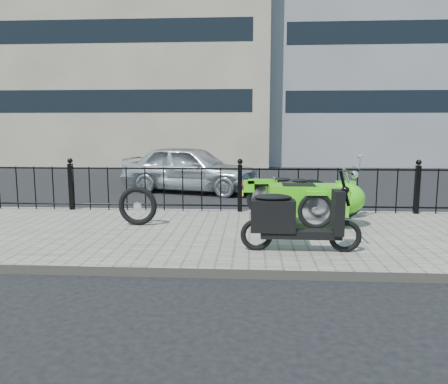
# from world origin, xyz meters

# --- Properties ---
(ground) EXTENTS (120.00, 120.00, 0.00)m
(ground) POSITION_xyz_m (0.00, 0.00, 0.00)
(ground) COLOR black
(ground) RESTS_ON ground
(sidewalk) EXTENTS (30.00, 3.80, 0.12)m
(sidewalk) POSITION_xyz_m (0.00, -0.50, 0.06)
(sidewalk) COLOR #6A6359
(sidewalk) RESTS_ON ground
(curb) EXTENTS (30.00, 0.10, 0.12)m
(curb) POSITION_xyz_m (0.00, 1.44, 0.06)
(curb) COLOR gray
(curb) RESTS_ON ground
(iron_fence) EXTENTS (14.11, 0.11, 1.08)m
(iron_fence) POSITION_xyz_m (0.00, 1.30, 0.59)
(iron_fence) COLOR black
(iron_fence) RESTS_ON sidewalk
(building_tan) EXTENTS (14.00, 8.01, 12.00)m
(building_tan) POSITION_xyz_m (-6.00, 15.99, 6.00)
(building_tan) COLOR tan
(building_tan) RESTS_ON ground
(building_grey) EXTENTS (12.00, 8.01, 15.00)m
(building_grey) POSITION_xyz_m (7.00, 16.99, 7.50)
(building_grey) COLOR gray
(building_grey) RESTS_ON ground
(motorcycle_sidecar) EXTENTS (2.28, 1.48, 0.98)m
(motorcycle_sidecar) POSITION_xyz_m (1.37, 0.15, 0.59)
(motorcycle_sidecar) COLOR black
(motorcycle_sidecar) RESTS_ON sidewalk
(scooter) EXTENTS (1.66, 0.48, 1.12)m
(scooter) POSITION_xyz_m (0.80, -1.55, 0.56)
(scooter) COLOR black
(scooter) RESTS_ON sidewalk
(spare_tire) EXTENTS (0.69, 0.12, 0.69)m
(spare_tire) POSITION_xyz_m (-1.74, -0.08, 0.46)
(spare_tire) COLOR black
(spare_tire) RESTS_ON sidewalk
(sedan_car) EXTENTS (4.20, 2.58, 1.33)m
(sedan_car) POSITION_xyz_m (-1.50, 4.82, 0.67)
(sedan_car) COLOR silver
(sedan_car) RESTS_ON ground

